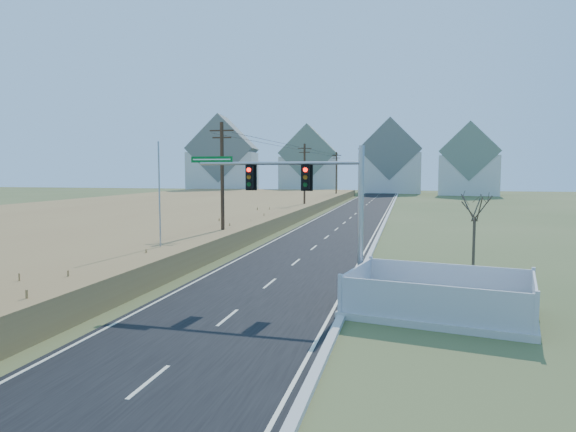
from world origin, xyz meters
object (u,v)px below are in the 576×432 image
object	(u,v)px
traffic_signal_mast	(320,202)
bare_tree	(475,205)
fence_enclosure	(439,306)
flagpole	(160,219)
open_sign	(354,303)

from	to	relation	value
traffic_signal_mast	bare_tree	size ratio (longest dim) A/B	1.77
traffic_signal_mast	bare_tree	xyz separation A→B (m)	(7.14, 4.74, -0.33)
traffic_signal_mast	fence_enclosure	bearing A→B (deg)	-21.01
traffic_signal_mast	flagpole	size ratio (longest dim) A/B	1.17
bare_tree	fence_enclosure	bearing A→B (deg)	-106.44
open_sign	flagpole	world-z (taller)	flagpole
fence_enclosure	flagpole	xyz separation A→B (m)	(-14.76, 5.78, 2.56)
open_sign	fence_enclosure	bearing A→B (deg)	20.49
fence_enclosure	flagpole	distance (m)	16.06
traffic_signal_mast	flagpole	bearing A→B (deg)	161.63
flagpole	bare_tree	bearing A→B (deg)	3.86
fence_enclosure	flagpole	bearing A→B (deg)	169.46
traffic_signal_mast	bare_tree	bearing A→B (deg)	35.66
open_sign	bare_tree	bearing A→B (deg)	65.97
traffic_signal_mast	flagpole	world-z (taller)	flagpole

